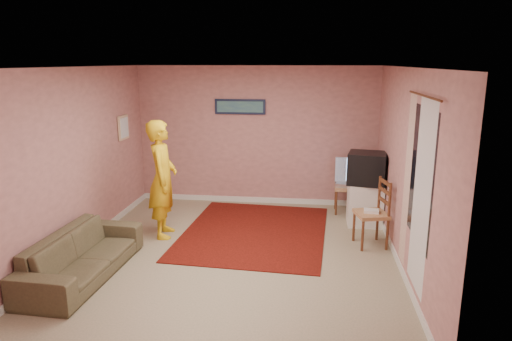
# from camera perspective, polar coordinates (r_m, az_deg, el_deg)

# --- Properties ---
(ground) EXTENTS (5.00, 5.00, 0.00)m
(ground) POSITION_cam_1_polar(r_m,az_deg,el_deg) (6.59, -2.68, -10.45)
(ground) COLOR tan
(ground) RESTS_ON ground
(wall_back) EXTENTS (4.50, 0.02, 2.60)m
(wall_back) POSITION_cam_1_polar(r_m,az_deg,el_deg) (8.61, 0.04, 4.33)
(wall_back) COLOR tan
(wall_back) RESTS_ON ground
(wall_front) EXTENTS (4.50, 0.02, 2.60)m
(wall_front) POSITION_cam_1_polar(r_m,az_deg,el_deg) (3.84, -9.23, -7.64)
(wall_front) COLOR tan
(wall_front) RESTS_ON ground
(wall_left) EXTENTS (0.02, 5.00, 2.60)m
(wall_left) POSITION_cam_1_polar(r_m,az_deg,el_deg) (6.92, -21.49, 1.11)
(wall_left) COLOR tan
(wall_left) RESTS_ON ground
(wall_right) EXTENTS (0.02, 5.00, 2.60)m
(wall_right) POSITION_cam_1_polar(r_m,az_deg,el_deg) (6.21, 18.12, 0.04)
(wall_right) COLOR tan
(wall_right) RESTS_ON ground
(ceiling) EXTENTS (4.50, 5.00, 0.02)m
(ceiling) POSITION_cam_1_polar(r_m,az_deg,el_deg) (6.02, -2.95, 12.79)
(ceiling) COLOR white
(ceiling) RESTS_ON wall_back
(baseboard_back) EXTENTS (4.50, 0.02, 0.10)m
(baseboard_back) POSITION_cam_1_polar(r_m,az_deg,el_deg) (8.88, 0.03, -3.67)
(baseboard_back) COLOR silver
(baseboard_back) RESTS_ON ground
(baseboard_left) EXTENTS (0.02, 5.00, 0.10)m
(baseboard_left) POSITION_cam_1_polar(r_m,az_deg,el_deg) (7.27, -20.57, -8.56)
(baseboard_left) COLOR silver
(baseboard_left) RESTS_ON ground
(baseboard_right) EXTENTS (0.02, 5.00, 0.10)m
(baseboard_right) POSITION_cam_1_polar(r_m,az_deg,el_deg) (6.60, 17.23, -10.58)
(baseboard_right) COLOR silver
(baseboard_right) RESTS_ON ground
(window) EXTENTS (0.01, 1.10, 1.50)m
(window) POSITION_cam_1_polar(r_m,az_deg,el_deg) (5.32, 19.95, -0.63)
(window) COLOR black
(window) RESTS_ON wall_right
(curtain_sheer) EXTENTS (0.01, 0.75, 2.10)m
(curtain_sheer) POSITION_cam_1_polar(r_m,az_deg,el_deg) (5.22, 19.97, -3.15)
(curtain_sheer) COLOR silver
(curtain_sheer) RESTS_ON wall_right
(curtain_floral) EXTENTS (0.01, 0.35, 2.10)m
(curtain_floral) POSITION_cam_1_polar(r_m,az_deg,el_deg) (5.88, 18.37, -1.21)
(curtain_floral) COLOR #EEE8CB
(curtain_floral) RESTS_ON wall_right
(curtain_rod) EXTENTS (0.02, 1.40, 0.02)m
(curtain_rod) POSITION_cam_1_polar(r_m,az_deg,el_deg) (5.17, 20.25, 8.77)
(curtain_rod) COLOR #5B301B
(curtain_rod) RESTS_ON wall_right
(picture_back) EXTENTS (0.95, 0.04, 0.28)m
(picture_back) POSITION_cam_1_polar(r_m,az_deg,el_deg) (8.54, -2.00, 7.97)
(picture_back) COLOR #121933
(picture_back) RESTS_ON wall_back
(picture_left) EXTENTS (0.04, 0.38, 0.42)m
(picture_left) POSITION_cam_1_polar(r_m,az_deg,el_deg) (8.28, -16.22, 5.18)
(picture_left) COLOR beige
(picture_left) RESTS_ON wall_left
(area_rug) EXTENTS (2.37, 2.89, 0.01)m
(area_rug) POSITION_cam_1_polar(r_m,az_deg,el_deg) (7.39, -0.16, -7.65)
(area_rug) COLOR black
(area_rug) RESTS_ON ground
(tv_cabinet) EXTENTS (0.56, 0.51, 0.71)m
(tv_cabinet) POSITION_cam_1_polar(r_m,az_deg,el_deg) (7.84, 13.44, -4.08)
(tv_cabinet) COLOR white
(tv_cabinet) RESTS_ON ground
(crt_tv) EXTENTS (0.68, 0.63, 0.52)m
(crt_tv) POSITION_cam_1_polar(r_m,az_deg,el_deg) (7.68, 13.64, 0.29)
(crt_tv) COLOR black
(crt_tv) RESTS_ON tv_cabinet
(chair_a) EXTENTS (0.44, 0.42, 0.52)m
(chair_a) POSITION_cam_1_polar(r_m,az_deg,el_deg) (8.31, 11.33, -1.33)
(chair_a) COLOR tan
(chair_a) RESTS_ON ground
(dvd_player) EXTENTS (0.44, 0.35, 0.07)m
(dvd_player) POSITION_cam_1_polar(r_m,az_deg,el_deg) (8.33, 11.31, -1.74)
(dvd_player) COLOR #A9A9AE
(dvd_player) RESTS_ON chair_a
(blue_throw) EXTENTS (0.43, 0.05, 0.45)m
(blue_throw) POSITION_cam_1_polar(r_m,az_deg,el_deg) (8.38, 11.33, 0.10)
(blue_throw) COLOR #7E9CCF
(blue_throw) RESTS_ON chair_a
(chair_b) EXTENTS (0.53, 0.54, 0.55)m
(chair_b) POSITION_cam_1_polar(r_m,az_deg,el_deg) (6.89, 14.26, -4.31)
(chair_b) COLOR tan
(chair_b) RESTS_ON ground
(game_console) EXTENTS (0.22, 0.17, 0.04)m
(game_console) POSITION_cam_1_polar(r_m,az_deg,el_deg) (6.92, 14.22, -4.93)
(game_console) COLOR white
(game_console) RESTS_ON chair_b
(sofa) EXTENTS (0.85, 2.00, 0.57)m
(sofa) POSITION_cam_1_polar(r_m,az_deg,el_deg) (6.26, -20.86, -9.83)
(sofa) COLOR brown
(sofa) RESTS_ON ground
(person) EXTENTS (0.54, 0.73, 1.82)m
(person) POSITION_cam_1_polar(r_m,az_deg,el_deg) (7.14, -11.60, -1.06)
(person) COLOR gold
(person) RESTS_ON ground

